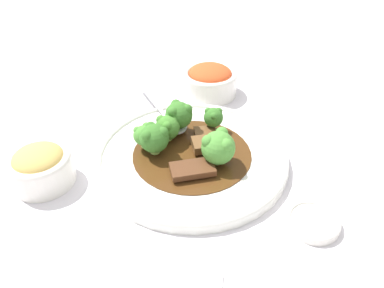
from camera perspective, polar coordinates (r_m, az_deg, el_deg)
The scene contains 15 objects.
ground_plane at distance 0.61m, azimuth 0.00°, elevation -2.57°, with size 4.00×4.00×0.00m, color silver.
main_plate at distance 0.60m, azimuth 0.00°, elevation -1.83°, with size 0.31×0.31×0.02m.
beef_strip_0 at distance 0.55m, azimuth 0.06°, elevation -3.85°, with size 0.07×0.06×0.01m.
beef_strip_1 at distance 0.60m, azimuth 2.59°, elevation 0.02°, with size 0.06×0.05×0.01m.
beef_strip_2 at distance 0.62m, azimuth 2.14°, elevation 1.34°, with size 0.05×0.05×0.01m.
broccoli_floret_0 at distance 0.58m, azimuth -5.79°, elevation 0.98°, with size 0.05×0.05×0.05m.
broccoli_floret_1 at distance 0.63m, azimuth 3.28°, elevation 4.11°, with size 0.03×0.03×0.04m.
broccoli_floret_2 at distance 0.56m, azimuth 4.03°, elevation -0.44°, with size 0.05×0.05×0.05m.
broccoli_floret_3 at distance 0.62m, azimuth -2.01°, elevation 4.50°, with size 0.05×0.05×0.06m.
broccoli_floret_4 at distance 0.61m, azimuth -3.75°, elevation 2.60°, with size 0.04×0.04×0.04m.
broccoli_floret_5 at distance 0.60m, azimuth -7.33°, elevation 1.57°, with size 0.03×0.03×0.04m.
serving_spoon at distance 0.66m, azimuth -3.51°, elevation 3.73°, with size 0.15×0.19×0.01m.
side_bowl_kimchi at distance 0.78m, azimuth 2.44°, elevation 9.70°, with size 0.11×0.11×0.06m.
side_bowl_appetizer at distance 0.59m, azimuth -22.11°, elevation -3.13°, with size 0.09×0.09×0.06m.
sauce_dish at distance 0.53m, azimuth 17.97°, elevation -11.17°, with size 0.07×0.07×0.01m.
Camera 1 is at (0.08, -0.46, 0.39)m, focal length 35.00 mm.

